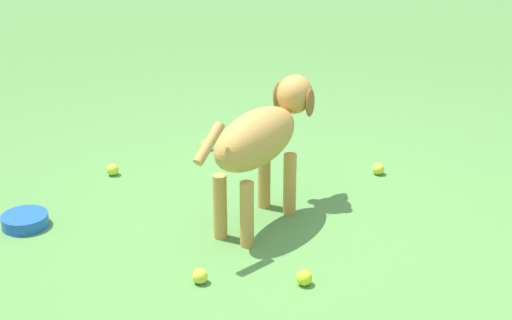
% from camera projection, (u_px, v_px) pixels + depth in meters
% --- Properties ---
extents(ground, '(14.00, 14.00, 0.00)m').
position_uv_depth(ground, '(289.00, 238.00, 3.49)').
color(ground, '#548C42').
extents(dog, '(0.60, 0.83, 0.66)m').
position_uv_depth(dog, '(263.00, 137.00, 3.48)').
color(dog, '#C69347').
rests_on(dog, ground).
extents(tennis_ball_0, '(0.07, 0.07, 0.07)m').
position_uv_depth(tennis_ball_0, '(200.00, 276.00, 3.12)').
color(tennis_ball_0, '#CBE037').
rests_on(tennis_ball_0, ground).
extents(tennis_ball_1, '(0.07, 0.07, 0.07)m').
position_uv_depth(tennis_ball_1, '(206.00, 145.00, 4.47)').
color(tennis_ball_1, yellow).
rests_on(tennis_ball_1, ground).
extents(tennis_ball_2, '(0.07, 0.07, 0.07)m').
position_uv_depth(tennis_ball_2, '(304.00, 278.00, 3.11)').
color(tennis_ball_2, '#C4E429').
rests_on(tennis_ball_2, ground).
extents(tennis_ball_3, '(0.07, 0.07, 0.07)m').
position_uv_depth(tennis_ball_3, '(113.00, 170.00, 4.13)').
color(tennis_ball_3, '#C1DD37').
rests_on(tennis_ball_3, ground).
extents(tennis_ball_4, '(0.07, 0.07, 0.07)m').
position_uv_depth(tennis_ball_4, '(378.00, 169.00, 4.15)').
color(tennis_ball_4, '#CED53A').
rests_on(tennis_ball_4, ground).
extents(water_bowl, '(0.22, 0.22, 0.06)m').
position_uv_depth(water_bowl, '(25.00, 221.00, 3.59)').
color(water_bowl, blue).
rests_on(water_bowl, ground).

